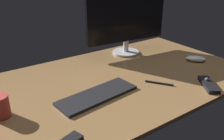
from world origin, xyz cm
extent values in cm
cube|color=olive|center=(0.00, 0.00, 1.00)|extent=(140.00, 84.00, 2.00)
cylinder|color=silver|center=(25.36, 27.60, 2.71)|extent=(17.34, 17.34, 1.42)
cylinder|color=silver|center=(25.36, 27.60, 7.12)|extent=(3.46, 3.46, 7.39)
cube|color=black|center=(25.36, 27.60, 26.80)|extent=(54.71, 9.33, 31.98)
cube|color=black|center=(-20.44, -10.43, 2.71)|extent=(38.96, 17.04, 1.42)
ellipsoid|color=silver|center=(51.43, -8.33, 3.70)|extent=(12.22, 12.71, 3.40)
cube|color=black|center=(29.44, -32.90, 2.92)|extent=(14.15, 16.77, 1.84)
sphere|color=#3F3F44|center=(31.01, -30.72, 4.24)|extent=(2.26, 2.26, 2.26)
cylinder|color=black|center=(11.43, -17.42, 2.49)|extent=(8.95, 12.11, 0.98)
camera|label=1|loc=(-70.03, -93.00, 57.63)|focal=39.22mm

